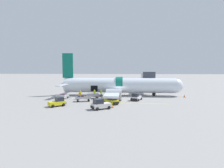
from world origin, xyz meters
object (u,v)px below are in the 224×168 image
at_px(baggage_tug_mid, 112,100).
at_px(airplane, 118,86).
at_px(ground_crew_driver, 80,95).
at_px(ground_crew_supervisor, 101,93).
at_px(baggage_tug_spare, 58,102).
at_px(baggage_cart_empty, 63,96).
at_px(ground_crew_loader_a, 80,94).
at_px(ground_crew_loader_b, 94,93).
at_px(suitcase_on_tarmac_upright, 97,99).
at_px(suitcase_on_tarmac_spare, 102,97).
at_px(baggage_tug_rear, 100,105).
at_px(baggage_cart_loading, 93,96).
at_px(baggage_cart_queued, 83,99).
at_px(baggage_tug_lead, 136,97).

bearing_deg(baggage_tug_mid, airplane, 87.07).
bearing_deg(ground_crew_driver, baggage_tug_mid, -33.91).
bearing_deg(ground_crew_supervisor, baggage_tug_spare, -120.15).
relative_size(baggage_cart_empty, ground_crew_supervisor, 2.06).
height_order(ground_crew_loader_a, ground_crew_loader_b, ground_crew_loader_b).
bearing_deg(suitcase_on_tarmac_upright, suitcase_on_tarmac_spare, 56.80).
relative_size(baggage_tug_rear, baggage_cart_loading, 0.97).
bearing_deg(ground_crew_driver, suitcase_on_tarmac_upright, -13.09).
height_order(baggage_cart_empty, ground_crew_supervisor, ground_crew_supervisor).
xyz_separation_m(baggage_cart_queued, ground_crew_driver, (-1.47, 2.44, 0.36)).
relative_size(baggage_cart_loading, ground_crew_driver, 2.08).
xyz_separation_m(baggage_tug_spare, baggage_cart_queued, (3.48, 5.14, -0.12)).
distance_m(baggage_cart_queued, suitcase_on_tarmac_upright, 2.93).
height_order(baggage_tug_mid, ground_crew_driver, ground_crew_driver).
xyz_separation_m(baggage_tug_rear, suitcase_on_tarmac_upright, (-2.06, 8.36, -0.44)).
distance_m(baggage_tug_lead, baggage_tug_mid, 6.76).
xyz_separation_m(baggage_cart_queued, suitcase_on_tarmac_spare, (3.57, 3.16, -0.21)).
height_order(baggage_tug_lead, ground_crew_supervisor, ground_crew_supervisor).
relative_size(baggage_tug_rear, ground_crew_loader_b, 1.96).
distance_m(baggage_cart_loading, suitcase_on_tarmac_spare, 2.38).
xyz_separation_m(baggage_tug_lead, baggage_cart_empty, (-16.59, 1.10, -0.15)).
xyz_separation_m(baggage_tug_rear, ground_crew_loader_a, (-6.61, 12.18, 0.11)).
distance_m(airplane, ground_crew_loader_a, 9.63).
distance_m(baggage_cart_queued, ground_crew_supervisor, 6.51).
bearing_deg(baggage_cart_empty, ground_crew_loader_a, 31.86).
xyz_separation_m(baggage_tug_mid, ground_crew_loader_b, (-4.94, 9.19, 0.22)).
height_order(baggage_cart_queued, suitcase_on_tarmac_spare, baggage_cart_queued).
xyz_separation_m(baggage_tug_rear, ground_crew_supervisor, (-1.67, 12.66, 0.17)).
height_order(baggage_tug_lead, baggage_cart_empty, baggage_tug_lead).
relative_size(baggage_tug_lead, suitcase_on_tarmac_spare, 3.78).
xyz_separation_m(baggage_cart_loading, ground_crew_loader_b, (-0.18, 2.57, 0.44)).
height_order(baggage_tug_spare, ground_crew_loader_b, ground_crew_loader_b).
relative_size(airplane, suitcase_on_tarmac_spare, 38.37).
xyz_separation_m(airplane, baggage_cart_queued, (-6.68, -9.02, -1.95)).
xyz_separation_m(baggage_tug_mid, baggage_cart_empty, (-11.70, 5.77, -0.20)).
bearing_deg(ground_crew_driver, baggage_cart_queued, -59.02).
bearing_deg(baggage_tug_spare, baggage_cart_empty, 104.44).
bearing_deg(baggage_tug_mid, ground_crew_supervisor, 110.73).
bearing_deg(ground_crew_loader_b, ground_crew_loader_a, -159.30).
height_order(baggage_tug_mid, ground_crew_loader_b, ground_crew_loader_b).
xyz_separation_m(airplane, baggage_tug_lead, (4.30, -6.98, -1.84)).
xyz_separation_m(airplane, baggage_cart_empty, (-12.30, -5.88, -1.99)).
bearing_deg(baggage_tug_spare, suitcase_on_tarmac_spare, 49.66).
bearing_deg(baggage_tug_mid, baggage_tug_spare, -165.33).
relative_size(baggage_tug_lead, ground_crew_loader_b, 1.74).
bearing_deg(airplane, baggage_tug_spare, -125.68).
bearing_deg(baggage_tug_spare, baggage_cart_queued, 55.89).
xyz_separation_m(ground_crew_loader_a, ground_crew_loader_b, (3.21, 1.21, 0.09)).
xyz_separation_m(baggage_tug_lead, ground_crew_supervisor, (-8.09, 3.79, 0.23)).
bearing_deg(baggage_cart_loading, airplane, 43.25).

